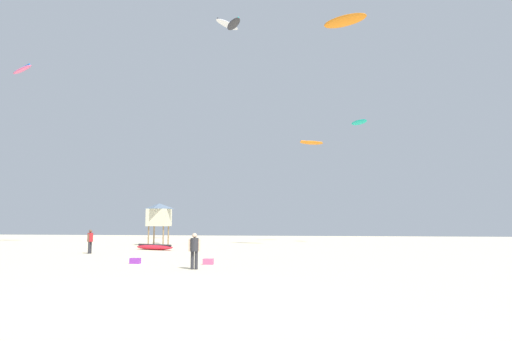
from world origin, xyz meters
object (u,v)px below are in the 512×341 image
at_px(person_midground, 90,240).
at_px(kite_aloft_1, 345,21).
at_px(kite_aloft_5, 227,24).
at_px(kite_aloft_6, 312,143).
at_px(person_foreground, 194,248).
at_px(gear_bag, 208,262).
at_px(cooler_box, 135,261).
at_px(kite_aloft_4, 234,24).
at_px(lifeguard_tower, 159,214).
at_px(kite_aloft_0, 359,122).
at_px(kite_grounded_near, 155,247).
at_px(kite_aloft_3, 22,70).

height_order(person_midground, kite_aloft_1, kite_aloft_1).
relative_size(kite_aloft_5, kite_aloft_6, 1.23).
relative_size(person_foreground, gear_bag, 3.20).
relative_size(person_foreground, cooler_box, 3.20).
bearing_deg(kite_aloft_6, kite_aloft_4, -113.49).
relative_size(person_midground, gear_bag, 3.15).
bearing_deg(kite_aloft_1, kite_aloft_6, 104.28).
height_order(lifeguard_tower, kite_aloft_0, kite_aloft_0).
xyz_separation_m(cooler_box, kite_aloft_6, (9.41, 29.04, 11.46)).
xyz_separation_m(person_midground, kite_aloft_1, (19.38, 8.39, 19.45)).
relative_size(kite_aloft_4, kite_aloft_5, 0.72).
bearing_deg(kite_aloft_4, kite_aloft_5, 104.25).
bearing_deg(kite_grounded_near, kite_aloft_4, 14.27).
bearing_deg(kite_aloft_3, kite_aloft_4, 26.48).
height_order(kite_aloft_0, kite_aloft_5, kite_aloft_5).
bearing_deg(cooler_box, kite_aloft_3, 152.27).
bearing_deg(kite_aloft_1, person_midground, -156.59).
distance_m(person_foreground, kite_aloft_5, 38.52).
bearing_deg(kite_aloft_4, kite_aloft_1, 9.69).
xyz_separation_m(person_midground, kite_aloft_5, (6.20, 19.41, 24.73)).
relative_size(person_midground, lifeguard_tower, 0.43).
height_order(cooler_box, kite_aloft_1, kite_aloft_1).
xyz_separation_m(cooler_box, kite_aloft_0, (14.61, 24.62, 12.80)).
distance_m(gear_bag, kite_aloft_0, 29.57).
bearing_deg(person_midground, cooler_box, 136.95).
bearing_deg(kite_grounded_near, kite_aloft_1, 11.49).
xyz_separation_m(cooler_box, kite_aloft_4, (2.86, 13.97, 19.88)).
bearing_deg(cooler_box, person_midground, 132.07).
bearing_deg(kite_aloft_1, kite_grounded_near, -168.51).
xyz_separation_m(kite_aloft_0, kite_aloft_6, (-5.20, 4.42, -1.34)).
distance_m(person_foreground, kite_grounded_near, 16.73).
bearing_deg(kite_aloft_3, kite_aloft_0, 34.09).
relative_size(lifeguard_tower, kite_aloft_3, 1.44).
xyz_separation_m(kite_aloft_3, kite_aloft_4, (15.12, 7.53, 6.03)).
height_order(kite_grounded_near, lifeguard_tower, lifeguard_tower).
bearing_deg(kite_aloft_6, gear_bag, -100.19).
height_order(kite_aloft_4, kite_aloft_6, kite_aloft_4).
height_order(gear_bag, kite_aloft_4, kite_aloft_4).
bearing_deg(kite_aloft_5, person_foreground, -81.25).
relative_size(lifeguard_tower, cooler_box, 7.41).
bearing_deg(lifeguard_tower, kite_aloft_6, 33.95).
bearing_deg(kite_aloft_4, lifeguard_tower, 149.16).
bearing_deg(kite_aloft_1, kite_aloft_4, -170.31).
distance_m(lifeguard_tower, cooler_box, 19.98).
bearing_deg(kite_aloft_3, person_foreground, -28.68).
distance_m(lifeguard_tower, kite_aloft_0, 23.14).
height_order(gear_bag, kite_aloft_5, kite_aloft_5).
bearing_deg(kite_grounded_near, cooler_box, -74.34).
relative_size(gear_bag, kite_aloft_1, 0.13).
height_order(kite_grounded_near, gear_bag, kite_grounded_near).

